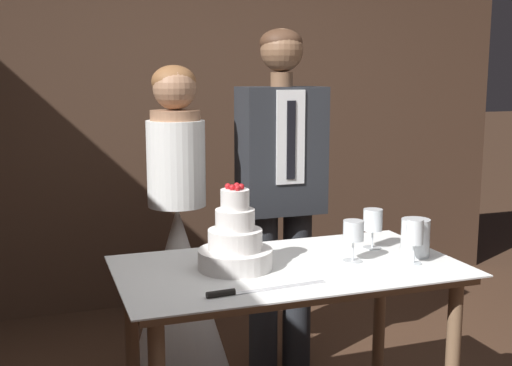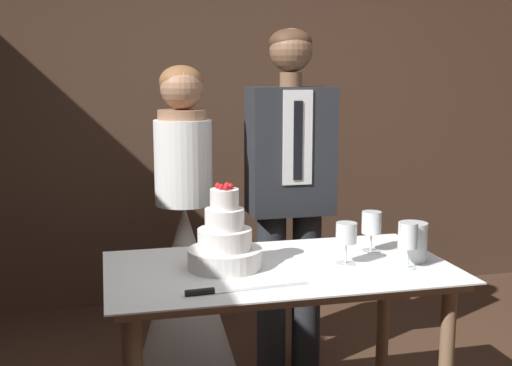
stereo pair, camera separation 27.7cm
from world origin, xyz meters
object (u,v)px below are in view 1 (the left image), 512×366
(wine_glass_middle, at_px, (373,222))
(hurricane_candle, at_px, (415,238))
(wine_glass_far, at_px, (415,233))
(tiered_cake, at_px, (235,243))
(wine_glass_near, at_px, (353,233))
(cake_table, at_px, (289,292))
(groom, at_px, (281,183))
(cake_knife, at_px, (244,291))
(bride, at_px, (178,272))

(wine_glass_middle, relative_size, hurricane_candle, 1.10)
(wine_glass_far, height_order, hurricane_candle, wine_glass_far)
(tiered_cake, xyz_separation_m, wine_glass_near, (0.47, -0.07, 0.02))
(hurricane_candle, bearing_deg, wine_glass_middle, 123.23)
(tiered_cake, height_order, hurricane_candle, tiered_cake)
(cake_table, height_order, groom, groom)
(hurricane_candle, relative_size, groom, 0.09)
(hurricane_candle, bearing_deg, wine_glass_far, -125.19)
(tiered_cake, relative_size, cake_knife, 0.74)
(hurricane_candle, bearing_deg, tiered_cake, 173.71)
(wine_glass_near, relative_size, hurricane_candle, 1.08)
(wine_glass_far, distance_m, hurricane_candle, 0.12)
(bride, distance_m, groom, 0.68)
(cake_table, bearing_deg, bride, 109.24)
(wine_glass_middle, relative_size, groom, 0.10)
(cake_knife, xyz_separation_m, hurricane_candle, (0.80, 0.20, 0.07))
(wine_glass_middle, height_order, wine_glass_far, wine_glass_far)
(wine_glass_middle, distance_m, groom, 0.68)
(tiered_cake, xyz_separation_m, groom, (0.48, 0.74, 0.09))
(hurricane_candle, bearing_deg, bride, 134.32)
(wine_glass_middle, bearing_deg, wine_glass_near, -139.17)
(wine_glass_near, xyz_separation_m, wine_glass_far, (0.21, -0.11, 0.01))
(wine_glass_near, bearing_deg, groom, 89.21)
(cake_table, bearing_deg, cake_knife, -136.89)
(hurricane_candle, bearing_deg, groom, 107.78)
(cake_table, distance_m, wine_glass_near, 0.34)
(tiered_cake, height_order, groom, groom)
(wine_glass_near, distance_m, bride, 1.03)
(cake_knife, bearing_deg, wine_glass_far, 4.25)
(wine_glass_middle, xyz_separation_m, hurricane_candle, (0.11, -0.16, -0.04))
(wine_glass_near, height_order, bride, bride)
(cake_table, bearing_deg, hurricane_candle, -5.32)
(tiered_cake, height_order, wine_glass_far, tiered_cake)
(cake_table, xyz_separation_m, wine_glass_far, (0.47, -0.14, 0.23))
(tiered_cake, bearing_deg, groom, 57.17)
(wine_glass_near, bearing_deg, wine_glass_far, -27.02)
(wine_glass_near, bearing_deg, cake_knife, -157.90)
(cake_knife, xyz_separation_m, bride, (-0.01, 1.02, -0.24))
(wine_glass_near, height_order, hurricane_candle, wine_glass_near)
(cake_table, distance_m, tiered_cake, 0.30)
(cake_knife, bearing_deg, groom, 58.47)
(bride, height_order, groom, groom)
(wine_glass_middle, relative_size, bride, 0.11)
(wine_glass_middle, xyz_separation_m, wine_glass_far, (0.04, -0.25, 0.01))
(wine_glass_far, relative_size, hurricane_candle, 1.16)
(groom, bearing_deg, wine_glass_near, -90.79)
(tiered_cake, bearing_deg, hurricane_candle, -6.29)
(cake_knife, relative_size, wine_glass_middle, 2.61)
(bride, bearing_deg, tiered_cake, -85.23)
(wine_glass_near, bearing_deg, wine_glass_middle, 40.83)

